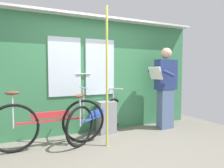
{
  "coord_description": "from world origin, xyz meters",
  "views": [
    {
      "loc": [
        -1.28,
        -2.62,
        1.21
      ],
      "look_at": [
        0.2,
        0.64,
        0.98
      ],
      "focal_mm": 31.77,
      "sensor_mm": 36.0,
      "label": 1
    }
  ],
  "objects": [
    {
      "name": "bicycle_leaning_behind",
      "position": [
        -0.89,
        0.6,
        0.39
      ],
      "size": [
        1.81,
        0.44,
        0.95
      ],
      "rotation": [
        0.0,
        0.0,
        -0.0
      ],
      "color": "black",
      "rests_on": "ground_plane"
    },
    {
      "name": "handrail_pole",
      "position": [
        -0.05,
        0.28,
        1.12
      ],
      "size": [
        0.04,
        0.04,
        2.23
      ],
      "primitive_type": "cylinder",
      "color": "#C6C14C",
      "rests_on": "ground_plane"
    },
    {
      "name": "bicycle_near_door",
      "position": [
        -0.03,
        0.72,
        0.36
      ],
      "size": [
        1.43,
        1.0,
        0.87
      ],
      "rotation": [
        0.0,
        0.0,
        0.6
      ],
      "color": "black",
      "rests_on": "ground_plane"
    },
    {
      "name": "passenger_reading_newspaper",
      "position": [
        1.46,
        0.7,
        0.9
      ],
      "size": [
        0.58,
        0.51,
        1.7
      ],
      "rotation": [
        0.0,
        0.0,
        3.2
      ],
      "color": "slate",
      "rests_on": "ground_plane"
    },
    {
      "name": "ground_plane",
      "position": [
        0.0,
        0.0,
        -0.02
      ],
      "size": [
        5.63,
        3.91,
        0.04
      ],
      "primitive_type": "cube",
      "color": "#666056"
    },
    {
      "name": "trash_bin_by_wall",
      "position": [
        0.21,
        0.94,
        0.31
      ],
      "size": [
        0.34,
        0.28,
        0.62
      ],
      "primitive_type": "cube",
      "color": "gray",
      "rests_on": "ground_plane"
    },
    {
      "name": "train_door_wall",
      "position": [
        -0.01,
        1.15,
        1.19
      ],
      "size": [
        4.63,
        0.28,
        2.27
      ],
      "color": "#387A4C",
      "rests_on": "ground_plane"
    }
  ]
}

